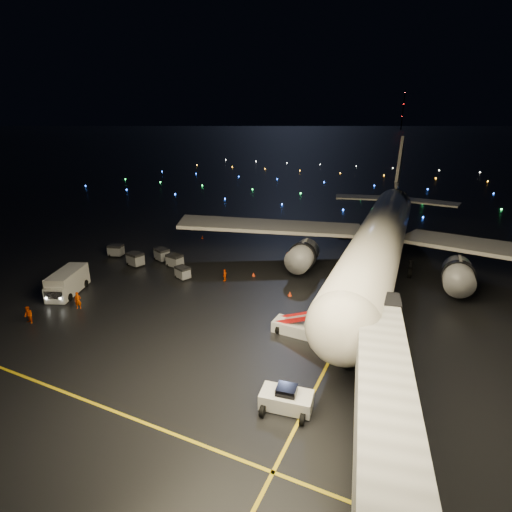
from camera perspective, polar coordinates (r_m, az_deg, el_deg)
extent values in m
plane|color=black|center=(327.97, 22.39, 14.31)|extent=(2000.00, 2000.00, 0.00)
cube|color=gold|center=(46.80, 14.40, -6.62)|extent=(0.25, 80.00, 0.02)
cube|color=gold|center=(35.24, -25.35, -17.30)|extent=(60.00, 0.25, 0.02)
cube|color=silver|center=(30.47, 4.37, -19.48)|extent=(3.96, 2.45, 1.77)
cube|color=silver|center=(52.54, -25.26, -3.35)|extent=(5.14, 8.03, 2.83)
imported|color=#F34500|center=(48.06, -24.10, -5.83)|extent=(0.83, 0.76, 1.91)
imported|color=#F34500|center=(47.02, -29.75, -7.33)|extent=(0.98, 0.81, 1.85)
imported|color=#F34500|center=(51.30, -4.47, -2.75)|extent=(0.49, 0.97, 1.59)
cone|color=red|center=(47.34, 4.87, -5.39)|extent=(0.53, 0.53, 0.53)
cone|color=red|center=(61.13, 4.47, 0.36)|extent=(0.56, 0.56, 0.48)
cone|color=red|center=(52.90, -0.37, -2.62)|extent=(0.51, 0.51, 0.51)
cone|color=red|center=(69.97, -7.69, 2.69)|extent=(0.56, 0.56, 0.51)
cylinder|color=black|center=(770.96, 20.26, 18.96)|extent=(1.80, 1.80, 64.00)
cube|color=gray|center=(57.07, -11.53, -0.67)|extent=(2.36, 1.85, 1.81)
cube|color=gray|center=(52.78, -10.44, -2.37)|extent=(2.24, 1.93, 1.61)
cube|color=gray|center=(58.88, -16.85, -0.46)|extent=(2.55, 2.06, 1.90)
cube|color=gray|center=(59.98, -13.30, 0.19)|extent=(2.58, 2.24, 1.83)
cube|color=gray|center=(63.91, -19.37, 0.74)|extent=(2.38, 1.95, 1.76)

